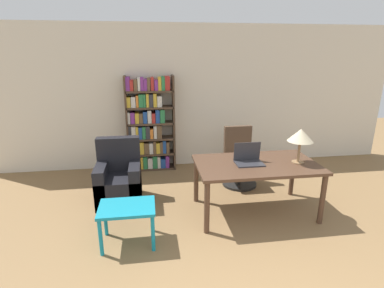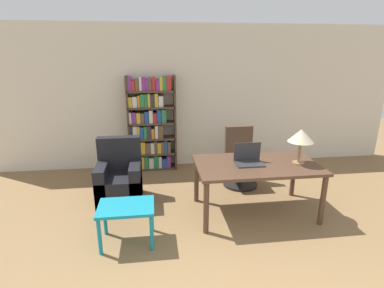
# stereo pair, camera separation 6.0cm
# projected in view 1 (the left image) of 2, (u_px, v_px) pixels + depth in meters

# --- Properties ---
(wall_back) EXTENTS (8.00, 0.06, 2.70)m
(wall_back) POSITION_uv_depth(u_px,v_px,m) (194.00, 97.00, 5.78)
(wall_back) COLOR beige
(wall_back) RESTS_ON ground_plane
(desk) EXTENTS (1.65, 0.97, 0.74)m
(desk) POSITION_uv_depth(u_px,v_px,m) (256.00, 169.00, 4.11)
(desk) COLOR #4C3323
(desk) RESTS_ON ground_plane
(laptop) EXTENTS (0.37, 0.26, 0.28)m
(laptop) POSITION_uv_depth(u_px,v_px,m) (248.00, 159.00, 4.07)
(laptop) COLOR #2D2D33
(laptop) RESTS_ON desk
(table_lamp) EXTENTS (0.34, 0.34, 0.48)m
(table_lamp) POSITION_uv_depth(u_px,v_px,m) (301.00, 136.00, 3.99)
(table_lamp) COLOR olive
(table_lamp) RESTS_ON desk
(office_chair) EXTENTS (0.58, 0.58, 0.99)m
(office_chair) POSITION_uv_depth(u_px,v_px,m) (239.00, 160.00, 5.11)
(office_chair) COLOR black
(office_chair) RESTS_ON ground_plane
(side_table_blue) EXTENTS (0.65, 0.47, 0.48)m
(side_table_blue) POSITION_uv_depth(u_px,v_px,m) (127.00, 212.00, 3.48)
(side_table_blue) COLOR teal
(side_table_blue) RESTS_ON ground_plane
(armchair) EXTENTS (0.65, 0.65, 0.95)m
(armchair) POSITION_uv_depth(u_px,v_px,m) (119.00, 181.00, 4.53)
(armchair) COLOR black
(armchair) RESTS_ON ground_plane
(bookshelf) EXTENTS (0.90, 0.28, 1.79)m
(bookshelf) POSITION_uv_depth(u_px,v_px,m) (149.00, 126.00, 5.62)
(bookshelf) COLOR #4C3828
(bookshelf) RESTS_ON ground_plane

